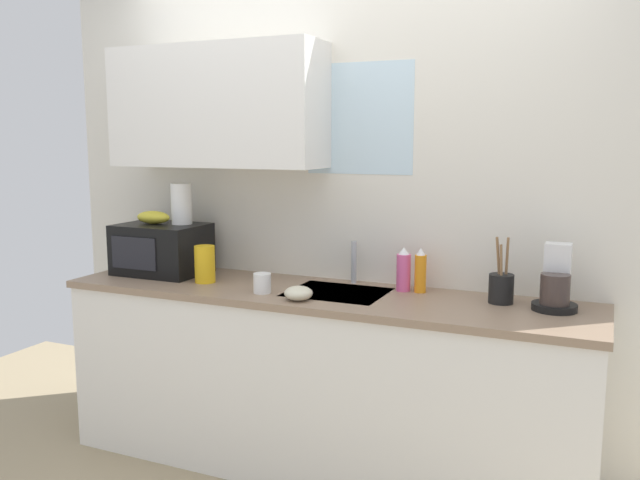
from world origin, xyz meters
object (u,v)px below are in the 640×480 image
(paper_towel_roll, at_px, (181,204))
(mug_white, at_px, (262,283))
(cereal_canister, at_px, (205,264))
(dish_soap_bottle_orange, at_px, (420,272))
(small_bowl, at_px, (298,293))
(utensil_crock, at_px, (501,287))
(microwave, at_px, (162,249))
(coffee_maker, at_px, (556,285))
(banana_bunch, at_px, (153,217))
(dish_soap_bottle_pink, at_px, (404,270))

(paper_towel_roll, distance_m, mug_white, 0.74)
(cereal_canister, height_order, mug_white, cereal_canister)
(dish_soap_bottle_orange, height_order, mug_white, dish_soap_bottle_orange)
(dish_soap_bottle_orange, height_order, small_bowl, dish_soap_bottle_orange)
(paper_towel_roll, xyz_separation_m, utensil_crock, (1.69, 0.02, -0.31))
(microwave, distance_m, cereal_canister, 0.36)
(dish_soap_bottle_orange, xyz_separation_m, utensil_crock, (0.39, -0.06, -0.03))
(microwave, height_order, cereal_canister, microwave)
(dish_soap_bottle_orange, bearing_deg, coffee_maker, -6.43)
(cereal_canister, bearing_deg, small_bowl, -14.01)
(mug_white, bearing_deg, utensil_crock, 13.67)
(paper_towel_roll, bearing_deg, dish_soap_bottle_orange, 3.41)
(cereal_canister, bearing_deg, utensil_crock, 6.68)
(banana_bunch, relative_size, dish_soap_bottle_pink, 0.94)
(paper_towel_roll, bearing_deg, mug_white, -21.12)
(cereal_canister, xyz_separation_m, small_bowl, (0.60, -0.15, -0.06))
(banana_bunch, distance_m, paper_towel_roll, 0.18)
(microwave, bearing_deg, paper_towel_roll, 27.17)
(microwave, xyz_separation_m, mug_white, (0.72, -0.19, -0.09))
(banana_bunch, bearing_deg, utensil_crock, 2.17)
(small_bowl, bearing_deg, microwave, 165.22)
(coffee_maker, distance_m, utensil_crock, 0.23)
(dish_soap_bottle_orange, bearing_deg, cereal_canister, -167.92)
(dish_soap_bottle_orange, relative_size, utensil_crock, 0.72)
(dish_soap_bottle_pink, relative_size, mug_white, 2.24)
(utensil_crock, bearing_deg, dish_soap_bottle_pink, 173.07)
(paper_towel_roll, xyz_separation_m, cereal_canister, (0.24, -0.15, -0.29))
(microwave, xyz_separation_m, small_bowl, (0.94, -0.25, -0.10))
(banana_bunch, distance_m, dish_soap_bottle_orange, 1.47)
(dish_soap_bottle_orange, bearing_deg, mug_white, -155.05)
(small_bowl, bearing_deg, cereal_canister, 165.99)
(small_bowl, bearing_deg, utensil_crock, 20.65)
(paper_towel_roll, bearing_deg, cereal_canister, -32.01)
(paper_towel_roll, xyz_separation_m, mug_white, (0.62, -0.24, -0.33))
(microwave, bearing_deg, small_bowl, -14.78)
(utensil_crock, bearing_deg, small_bowl, -159.35)
(banana_bunch, xyz_separation_m, mug_white, (0.77, -0.19, -0.26))
(utensil_crock, bearing_deg, cereal_canister, -173.32)
(mug_white, bearing_deg, microwave, 165.37)
(dish_soap_bottle_pink, bearing_deg, microwave, -174.45)
(banana_bunch, bearing_deg, dish_soap_bottle_orange, 5.02)
(microwave, bearing_deg, coffee_maker, 1.70)
(microwave, height_order, dish_soap_bottle_orange, microwave)
(dish_soap_bottle_pink, bearing_deg, dish_soap_bottle_orange, 0.61)
(coffee_maker, bearing_deg, microwave, -178.30)
(coffee_maker, xyz_separation_m, dish_soap_bottle_orange, (-0.62, 0.07, -0.00))
(coffee_maker, xyz_separation_m, mug_white, (-1.30, -0.25, -0.06))
(small_bowl, bearing_deg, banana_bunch, 165.85)
(coffee_maker, distance_m, dish_soap_bottle_pink, 0.70)
(microwave, height_order, banana_bunch, banana_bunch)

